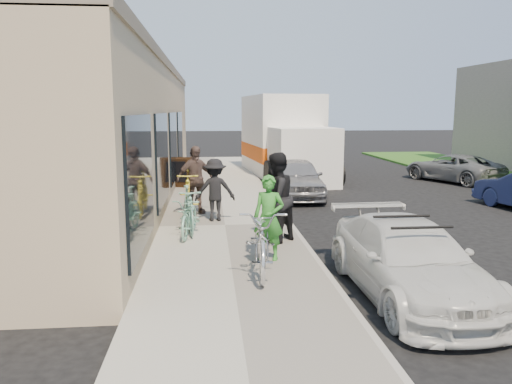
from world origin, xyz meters
name	(u,v)px	position (x,y,z in m)	size (l,w,h in m)	color
ground	(344,269)	(0.00, 0.00, 0.00)	(120.00, 120.00, 0.00)	black
sidewalk	(225,228)	(-2.00, 3.00, 0.07)	(3.00, 34.00, 0.15)	#9E9B8E
curb	(291,227)	(-0.45, 3.00, 0.07)	(0.12, 34.00, 0.13)	gray
storefront	(117,131)	(-5.24, 7.99, 2.12)	(3.60, 20.00, 4.22)	tan
bike_rack	(191,208)	(-2.76, 2.55, 0.65)	(0.08, 0.59, 0.83)	black
sandwich_board	(182,172)	(-3.26, 8.87, 0.66)	(0.79, 0.79, 1.01)	#331E0E
sedan_white	(408,260)	(0.59, -1.34, 0.56)	(1.67, 3.92, 1.17)	silver
sedan_silver	(297,178)	(0.45, 7.33, 0.63)	(1.49, 3.71, 1.26)	gray
moving_truck	(285,141)	(0.84, 12.46, 1.50)	(3.28, 7.12, 3.39)	white
far_car_gray	(453,168)	(7.19, 10.34, 0.54)	(1.79, 3.87, 1.08)	slate
tandem_bike	(262,239)	(-1.51, -0.41, 0.70)	(0.73, 2.08, 1.09)	silver
woman_rider	(269,218)	(-1.32, 0.25, 0.90)	(0.55, 0.36, 1.50)	#31872D
man_standing	(276,198)	(-1.03, 1.41, 1.05)	(0.88, 0.68, 1.80)	black
cruiser_bike_a	(188,209)	(-2.81, 2.43, 0.64)	(0.46, 1.64, 0.99)	#82C3AA
cruiser_bike_b	(190,216)	(-2.77, 2.12, 0.56)	(0.54, 1.55, 0.81)	#82C3AA
cruiser_bike_c	(189,192)	(-2.87, 4.38, 0.70)	(0.52, 1.84, 1.11)	yellow
bystander_a	(215,190)	(-2.22, 3.50, 0.89)	(0.96, 0.55, 1.49)	black
bystander_b	(195,180)	(-2.71, 4.39, 1.02)	(1.02, 0.42, 1.74)	brown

